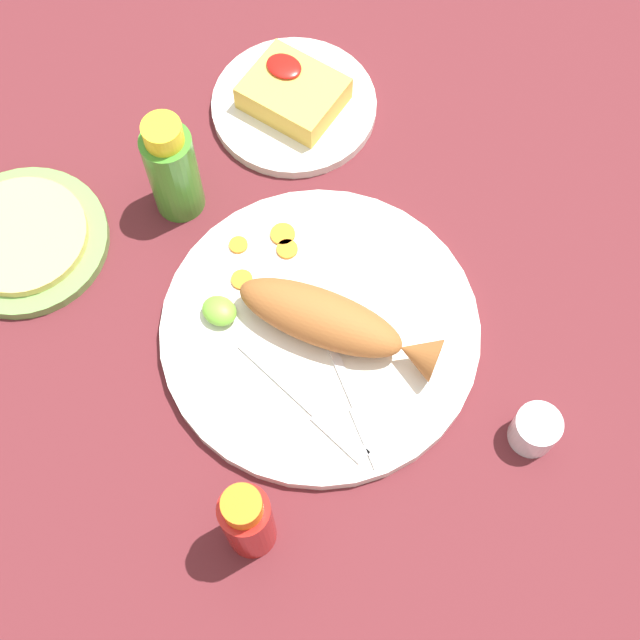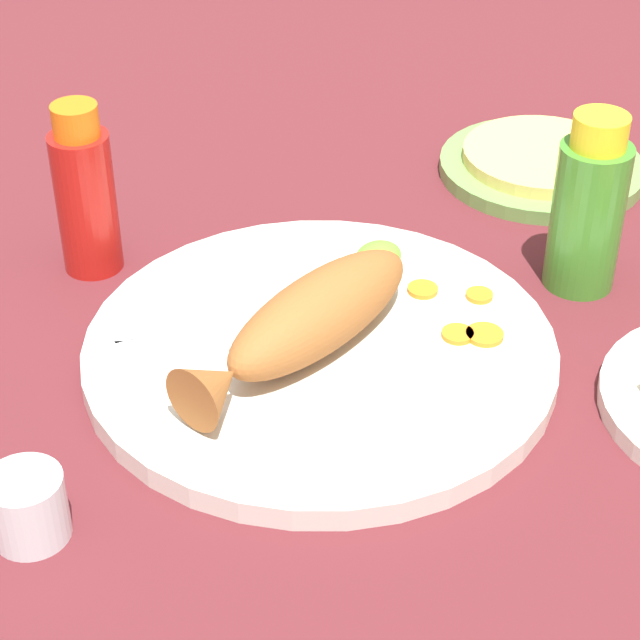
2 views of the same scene
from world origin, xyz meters
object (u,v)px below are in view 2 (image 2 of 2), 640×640
(tortilla_plate, at_px, (541,168))
(main_plate, at_px, (320,351))
(fork_near, at_px, (198,347))
(hot_sauce_bottle_red, at_px, (85,194))
(salt_cup, at_px, (29,510))
(hot_sauce_bottle_green, at_px, (588,208))
(fried_fish, at_px, (307,321))
(fork_far, at_px, (209,310))

(tortilla_plate, bearing_deg, main_plate, -165.15)
(fork_near, bearing_deg, tortilla_plate, -138.70)
(hot_sauce_bottle_red, distance_m, salt_cup, 0.32)
(hot_sauce_bottle_red, height_order, hot_sauce_bottle_green, hot_sauce_bottle_green)
(hot_sauce_bottle_red, relative_size, tortilla_plate, 0.76)
(main_plate, bearing_deg, hot_sauce_bottle_green, -12.67)
(salt_cup, bearing_deg, hot_sauce_bottle_green, -3.41)
(fork_near, xyz_separation_m, hot_sauce_bottle_green, (0.31, -0.10, 0.05))
(salt_cup, distance_m, tortilla_plate, 0.62)
(main_plate, distance_m, fried_fish, 0.04)
(fork_near, relative_size, tortilla_plate, 0.81)
(main_plate, distance_m, salt_cup, 0.26)
(hot_sauce_bottle_green, bearing_deg, fried_fish, 168.70)
(fried_fish, height_order, salt_cup, fried_fish)
(fork_far, distance_m, salt_cup, 0.24)
(fried_fish, height_order, tortilla_plate, fried_fish)
(hot_sauce_bottle_red, xyz_separation_m, tortilla_plate, (0.42, -0.13, -0.06))
(hot_sauce_bottle_red, distance_m, tortilla_plate, 0.44)
(tortilla_plate, bearing_deg, hot_sauce_bottle_red, 162.50)
(hot_sauce_bottle_green, bearing_deg, hot_sauce_bottle_red, 137.11)
(main_plate, bearing_deg, fried_fish, -169.05)
(fork_far, relative_size, salt_cup, 3.73)
(main_plate, height_order, fork_far, fork_far)
(hot_sauce_bottle_green, bearing_deg, salt_cup, 176.59)
(main_plate, relative_size, hot_sauce_bottle_green, 2.35)
(tortilla_plate, bearing_deg, fried_fish, -165.31)
(fried_fish, distance_m, salt_cup, 0.24)
(hot_sauce_bottle_red, bearing_deg, main_plate, -74.02)
(fork_far, distance_m, tortilla_plate, 0.39)
(fork_near, relative_size, hot_sauce_bottle_green, 1.05)
(fried_fish, height_order, fork_far, fried_fish)
(fork_near, distance_m, salt_cup, 0.19)
(fork_near, bearing_deg, fork_far, -99.12)
(hot_sauce_bottle_green, relative_size, tortilla_plate, 0.77)
(fork_far, bearing_deg, fried_fish, 118.23)
(fork_near, xyz_separation_m, salt_cup, (-0.18, -0.07, 0.00))
(fork_near, distance_m, hot_sauce_bottle_red, 0.18)
(main_plate, xyz_separation_m, fork_far, (-0.04, 0.08, 0.01))
(fried_fish, distance_m, fork_far, 0.10)
(salt_cup, bearing_deg, tortilla_plate, 10.91)
(fork_far, xyz_separation_m, hot_sauce_bottle_green, (0.28, -0.14, 0.05))
(fried_fish, height_order, fork_near, fried_fish)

